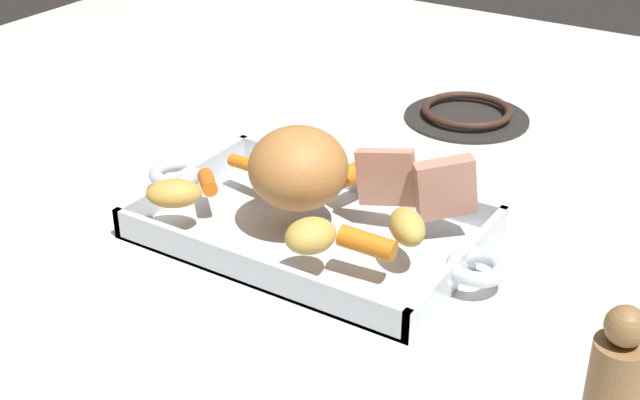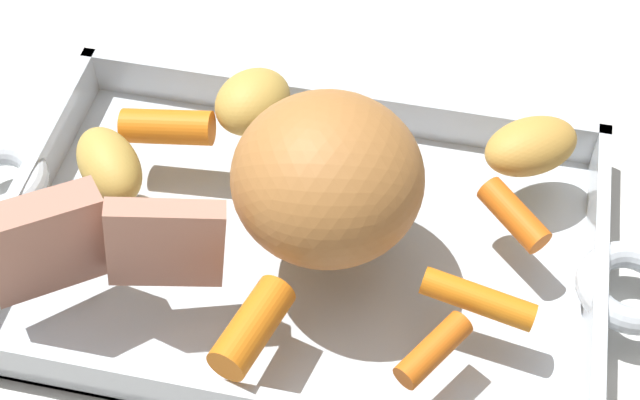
# 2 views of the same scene
# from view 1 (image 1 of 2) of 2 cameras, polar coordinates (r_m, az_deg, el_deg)

# --- Properties ---
(ground_plane) EXTENTS (1.90, 1.90, 0.00)m
(ground_plane) POSITION_cam_1_polar(r_m,az_deg,el_deg) (0.99, -0.57, -2.37)
(ground_plane) COLOR silver
(roasting_dish) EXTENTS (0.46, 0.24, 0.04)m
(roasting_dish) POSITION_cam_1_polar(r_m,az_deg,el_deg) (0.99, -0.57, -1.83)
(roasting_dish) COLOR silver
(roasting_dish) RESTS_ON ground_plane
(pork_roast) EXTENTS (0.15, 0.15, 0.09)m
(pork_roast) POSITION_cam_1_polar(r_m,az_deg,el_deg) (0.96, -1.44, 2.10)
(pork_roast) COLOR #BA793D
(pork_roast) RESTS_ON roasting_dish
(roast_slice_outer) EXTENTS (0.07, 0.06, 0.07)m
(roast_slice_outer) POSITION_cam_1_polar(r_m,az_deg,el_deg) (0.96, 8.20, 0.80)
(roast_slice_outer) COLOR tan
(roast_slice_outer) RESTS_ON roasting_dish
(roast_slice_thin) EXTENTS (0.07, 0.03, 0.07)m
(roast_slice_thin) POSITION_cam_1_polar(r_m,az_deg,el_deg) (0.97, 4.35, 1.49)
(roast_slice_thin) COLOR tan
(roast_slice_thin) RESTS_ON roasting_dish
(baby_carrot_short) EXTENTS (0.07, 0.03, 0.02)m
(baby_carrot_short) POSITION_cam_1_polar(r_m,az_deg,el_deg) (1.06, -4.54, 2.26)
(baby_carrot_short) COLOR orange
(baby_carrot_short) RESTS_ON roasting_dish
(baby_carrot_northwest) EXTENTS (0.05, 0.05, 0.02)m
(baby_carrot_northwest) POSITION_cam_1_polar(r_m,az_deg,el_deg) (1.02, -7.35, 1.16)
(baby_carrot_northwest) COLOR orange
(baby_carrot_northwest) RESTS_ON roasting_dish
(baby_carrot_southeast) EXTENTS (0.04, 0.05, 0.02)m
(baby_carrot_southeast) POSITION_cam_1_polar(r_m,az_deg,el_deg) (1.07, -2.49, 2.74)
(baby_carrot_southeast) COLOR orange
(baby_carrot_southeast) RESTS_ON roasting_dish
(baby_carrot_long) EXTENTS (0.06, 0.03, 0.03)m
(baby_carrot_long) POSITION_cam_1_polar(r_m,az_deg,el_deg) (0.89, 3.09, -2.84)
(baby_carrot_long) COLOR orange
(baby_carrot_long) RESTS_ON roasting_dish
(baby_carrot_northeast) EXTENTS (0.04, 0.06, 0.03)m
(baby_carrot_northeast) POSITION_cam_1_polar(r_m,az_deg,el_deg) (1.03, 2.34, 1.84)
(baby_carrot_northeast) COLOR orange
(baby_carrot_northeast) RESTS_ON roasting_dish
(potato_near_roast) EXTENTS (0.07, 0.07, 0.03)m
(potato_near_roast) POSITION_cam_1_polar(r_m,az_deg,el_deg) (0.91, 5.71, -1.74)
(potato_near_roast) COLOR gold
(potato_near_roast) RESTS_ON roasting_dish
(potato_golden_small) EXTENTS (0.07, 0.07, 0.03)m
(potato_golden_small) POSITION_cam_1_polar(r_m,az_deg,el_deg) (0.98, -9.51, 0.43)
(potato_golden_small) COLOR gold
(potato_golden_small) RESTS_ON roasting_dish
(potato_whole) EXTENTS (0.06, 0.07, 0.04)m
(potato_whole) POSITION_cam_1_polar(r_m,az_deg,el_deg) (0.89, -0.62, -2.35)
(potato_whole) COLOR gold
(potato_whole) RESTS_ON roasting_dish
(stove_burner_rear) EXTENTS (0.18, 0.18, 0.02)m
(stove_burner_rear) POSITION_cam_1_polar(r_m,az_deg,el_deg) (1.31, 9.56, 5.56)
(stove_burner_rear) COLOR #282623
(stove_burner_rear) RESTS_ON ground_plane
(pepper_mill) EXTENTS (0.04, 0.04, 0.15)m
(pepper_mill) POSITION_cam_1_polar(r_m,az_deg,el_deg) (0.70, 18.52, -11.98)
(pepper_mill) COLOR olive
(pepper_mill) RESTS_ON ground_plane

